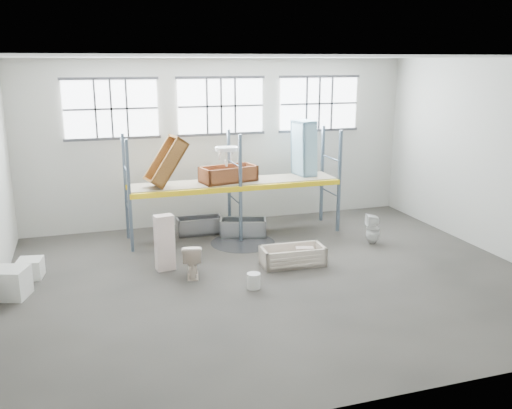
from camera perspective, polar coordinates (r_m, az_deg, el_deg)
name	(u,v)px	position (r m, az deg, el deg)	size (l,w,h in m)	color
floor	(276,280)	(13.11, 2.02, -7.73)	(12.00, 10.00, 0.10)	#4D4842
ceiling	(278,54)	(12.13, 2.25, 15.16)	(12.00, 10.00, 0.10)	silver
wall_back	(221,142)	(17.13, -3.66, 6.42)	(12.00, 0.10, 5.00)	#B7B6AA
wall_front	(400,241)	(7.96, 14.61, -3.66)	(12.00, 0.10, 5.00)	#AAA99E
wall_right	(500,159)	(15.48, 23.75, 4.34)	(0.10, 10.00, 5.00)	#A4A399
window_left	(111,109)	(16.42, -14.66, 9.49)	(2.60, 0.04, 1.60)	white
window_mid	(221,106)	(16.91, -3.63, 10.06)	(2.60, 0.04, 1.60)	white
window_right	(319,104)	(17.96, 6.48, 10.27)	(2.60, 0.04, 1.60)	white
rack_upright_la	(130,197)	(14.75, -12.87, 0.78)	(0.08, 0.08, 3.00)	slate
rack_upright_lb	(125,187)	(15.91, -13.27, 1.76)	(0.08, 0.08, 3.00)	slate
rack_upright_ma	(240,189)	(15.27, -1.61, 1.62)	(0.08, 0.08, 3.00)	slate
rack_upright_mb	(229,180)	(16.40, -2.78, 2.52)	(0.08, 0.08, 3.00)	slate
rack_upright_ra	(339,182)	(16.35, 8.55, 2.33)	(0.08, 0.08, 3.00)	slate
rack_upright_rb	(322,174)	(17.41, 6.81, 3.14)	(0.08, 0.08, 3.00)	slate
rack_beam_front	(240,189)	(15.27, -1.61, 1.62)	(6.00, 0.10, 0.14)	yellow
rack_beam_back	(229,180)	(16.40, -2.78, 2.52)	(6.00, 0.10, 0.14)	yellow
shelf_deck	(235,182)	(15.82, -2.22, 2.37)	(5.90, 1.10, 0.03)	gray
wet_patch	(243,243)	(15.50, -1.36, -3.94)	(1.80, 1.80, 0.00)	black
bathtub_beige	(293,256)	(13.84, 3.78, -5.28)	(1.56, 0.74, 0.46)	beige
cistern_spare	(304,255)	(13.75, 5.00, -5.22)	(0.43, 0.20, 0.40)	beige
sink_in_tub	(279,260)	(13.76, 2.37, -5.68)	(0.42, 0.42, 0.15)	silver
toilet_beige	(192,260)	(13.13, -6.59, -5.66)	(0.45, 0.79, 0.81)	#F5DEC7
cistern_tall	(165,243)	(13.53, -9.38, -3.89)	(0.44, 0.29, 1.37)	#F4D7CC
toilet_white	(373,229)	(15.68, 11.92, -2.46)	(0.37, 0.38, 0.83)	white
steel_tub_left	(199,225)	(16.35, -5.84, -2.13)	(1.32, 0.62, 0.48)	#9E9FA5
steel_tub_right	(243,227)	(16.07, -1.34, -2.36)	(1.33, 0.62, 0.49)	#B3B7BC
rust_tub_flat	(228,174)	(15.70, -2.86, 3.16)	(1.56, 0.73, 0.44)	brown
rust_tub_tilted	(166,161)	(15.15, -9.23, 4.40)	(1.42, 0.67, 0.40)	#9B6829
sink_on_shelf	(227,165)	(15.55, -3.04, 4.08)	(0.63, 0.49, 0.56)	white
blue_tub_upright	(304,148)	(16.59, 4.95, 5.76)	(1.65, 0.77, 0.46)	#86B5CD
bucket	(254,281)	(12.45, -0.25, -7.85)	(0.30, 0.30, 0.35)	silver
carton_near	(9,283)	(13.07, -24.02, -7.36)	(0.75, 0.64, 0.64)	silver
carton_far	(30,268)	(14.04, -22.17, -6.10)	(0.54, 0.54, 0.45)	beige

